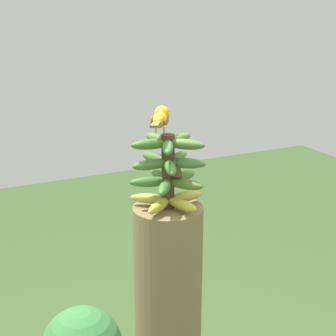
% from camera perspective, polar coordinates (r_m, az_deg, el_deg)
% --- Properties ---
extents(banana_bunch, '(0.25, 0.25, 0.25)m').
position_cam_1_polar(banana_bunch, '(1.71, 0.04, -0.37)').
color(banana_bunch, '#4C2D1E').
rests_on(banana_bunch, banana_tree).
extents(perched_bird, '(0.13, 0.17, 0.08)m').
position_cam_1_polar(perched_bird, '(1.69, -0.82, 5.42)').
color(perched_bird, '#C68933').
rests_on(perched_bird, banana_bunch).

